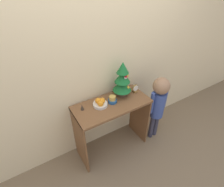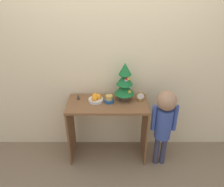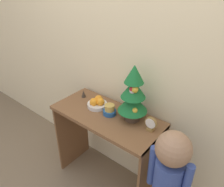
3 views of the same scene
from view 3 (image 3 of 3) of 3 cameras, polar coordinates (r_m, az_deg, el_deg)
back_wall at (r=1.77m, az=3.84°, el=10.57°), size 7.00×0.05×2.50m
console_table at (r=1.93m, az=-1.40°, el=-10.58°), size 0.94×0.43×0.79m
mini_tree at (r=1.63m, az=5.59°, el=-0.18°), size 0.23×0.23×0.46m
fruit_bowl at (r=1.88m, az=-3.83°, el=-2.47°), size 0.17×0.17×0.09m
singing_bowl at (r=1.78m, az=-0.63°, el=-4.40°), size 0.11×0.11×0.09m
desk_clock at (r=1.62m, az=10.08°, el=-7.91°), size 0.09×0.04×0.11m
figurine at (r=2.03m, az=-7.44°, el=-0.03°), size 0.04×0.04×0.07m
child_figure at (r=1.54m, az=14.52°, el=-20.13°), size 0.29×0.22×1.02m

